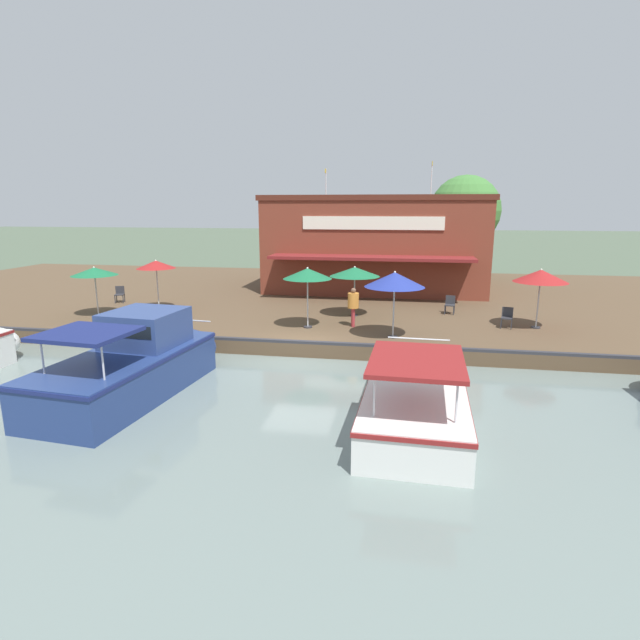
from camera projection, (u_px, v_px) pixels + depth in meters
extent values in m
plane|color=#4C5B47|center=(300.00, 360.00, 18.43)|extent=(220.00, 220.00, 0.00)
cube|color=brown|center=(340.00, 299.00, 28.93)|extent=(22.00, 56.00, 0.60)
cube|color=#2D2D33|center=(301.00, 342.00, 18.38)|extent=(0.20, 50.40, 0.10)
cube|color=brown|center=(376.00, 245.00, 30.71)|extent=(7.86, 12.59, 5.25)
cube|color=#522318|center=(377.00, 199.00, 30.10)|extent=(8.01, 12.84, 0.30)
cube|color=maroon|center=(370.00, 258.00, 26.15)|extent=(1.80, 10.70, 0.16)
cube|color=silver|center=(372.00, 223.00, 26.58)|extent=(0.08, 7.55, 0.70)
cylinder|color=silver|center=(431.00, 181.00, 29.35)|extent=(0.06, 0.06, 2.27)
cube|color=gold|center=(432.00, 163.00, 28.96)|extent=(0.36, 0.03, 0.24)
cylinder|color=silver|center=(326.00, 185.00, 30.44)|extent=(0.06, 0.06, 1.93)
cube|color=gold|center=(326.00, 171.00, 30.09)|extent=(0.36, 0.03, 0.24)
cylinder|color=#B7B7B7|center=(394.00, 308.00, 18.95)|extent=(0.06, 0.06, 2.33)
cylinder|color=#2D2D33|center=(393.00, 337.00, 19.20)|extent=(0.36, 0.36, 0.06)
cone|color=navy|center=(395.00, 280.00, 18.71)|extent=(2.27, 2.27, 0.56)
cone|color=white|center=(395.00, 279.00, 18.70)|extent=(1.41, 1.41, 0.44)
sphere|color=white|center=(395.00, 272.00, 18.65)|extent=(0.08, 0.08, 0.08)
cylinder|color=#B7B7B7|center=(96.00, 293.00, 22.87)|extent=(0.06, 0.06, 2.10)
cylinder|color=#2D2D33|center=(99.00, 315.00, 23.09)|extent=(0.36, 0.36, 0.06)
cone|color=#19663D|center=(94.00, 271.00, 22.65)|extent=(2.04, 2.04, 0.36)
cone|color=silver|center=(94.00, 271.00, 22.64)|extent=(1.27, 1.27, 0.29)
sphere|color=silver|center=(94.00, 267.00, 22.61)|extent=(0.08, 0.08, 0.08)
cylinder|color=#B7B7B7|center=(538.00, 301.00, 20.44)|extent=(0.06, 0.06, 2.26)
cylinder|color=#2D2D33|center=(536.00, 327.00, 20.69)|extent=(0.36, 0.36, 0.06)
cone|color=maroon|center=(541.00, 276.00, 20.21)|extent=(2.15, 2.15, 0.51)
cone|color=white|center=(541.00, 275.00, 20.21)|extent=(1.34, 1.34, 0.41)
sphere|color=white|center=(541.00, 270.00, 20.15)|extent=(0.08, 0.08, 0.08)
cylinder|color=#B7B7B7|center=(158.00, 287.00, 24.15)|extent=(0.06, 0.06, 2.27)
cylinder|color=#2D2D33|center=(159.00, 309.00, 24.40)|extent=(0.36, 0.36, 0.06)
cone|color=maroon|center=(156.00, 264.00, 23.91)|extent=(1.84, 1.84, 0.38)
cone|color=white|center=(156.00, 264.00, 23.91)|extent=(1.14, 1.14, 0.30)
sphere|color=white|center=(156.00, 261.00, 23.87)|extent=(0.08, 0.08, 0.08)
cylinder|color=#B7B7B7|center=(354.00, 293.00, 22.80)|extent=(0.06, 0.06, 2.11)
cylinder|color=#2D2D33|center=(354.00, 315.00, 23.02)|extent=(0.36, 0.36, 0.06)
cone|color=#19663D|center=(355.00, 272.00, 22.58)|extent=(2.28, 2.28, 0.42)
cone|color=silver|center=(355.00, 271.00, 22.57)|extent=(1.41, 1.41, 0.34)
sphere|color=silver|center=(355.00, 267.00, 22.53)|extent=(0.08, 0.08, 0.08)
cylinder|color=#B7B7B7|center=(308.00, 300.00, 20.52)|extent=(0.06, 0.06, 2.33)
cylinder|color=#2D2D33|center=(308.00, 327.00, 20.77)|extent=(0.36, 0.36, 0.06)
cone|color=#19663D|center=(308.00, 273.00, 20.28)|extent=(2.00, 2.00, 0.43)
cone|color=silver|center=(308.00, 273.00, 20.27)|extent=(1.24, 1.24, 0.34)
sphere|color=silver|center=(307.00, 268.00, 20.23)|extent=(0.08, 0.08, 0.08)
cube|color=#2D2D33|center=(454.00, 311.00, 23.11)|extent=(0.05, 0.05, 0.42)
cube|color=#2D2D33|center=(445.00, 310.00, 23.24)|extent=(0.05, 0.05, 0.42)
cube|color=#2D2D33|center=(454.00, 309.00, 23.48)|extent=(0.05, 0.05, 0.42)
cube|color=#2D2D33|center=(446.00, 308.00, 23.61)|extent=(0.05, 0.05, 0.42)
cube|color=#2D2D33|center=(450.00, 305.00, 23.31)|extent=(0.51, 0.51, 0.05)
cube|color=#2D2D33|center=(450.00, 300.00, 23.45)|extent=(0.11, 0.44, 0.40)
cube|color=#2D2D33|center=(123.00, 299.00, 25.99)|extent=(0.05, 0.05, 0.42)
cube|color=#2D2D33|center=(115.00, 299.00, 25.92)|extent=(0.05, 0.05, 0.42)
cube|color=#2D2D33|center=(125.00, 298.00, 26.37)|extent=(0.05, 0.05, 0.42)
cube|color=#2D2D33|center=(117.00, 298.00, 26.30)|extent=(0.05, 0.05, 0.42)
cube|color=#2D2D33|center=(119.00, 295.00, 26.10)|extent=(0.56, 0.56, 0.05)
cube|color=#2D2D33|center=(120.00, 290.00, 26.24)|extent=(0.19, 0.43, 0.40)
cube|color=#2D2D33|center=(511.00, 324.00, 20.40)|extent=(0.05, 0.05, 0.42)
cube|color=#2D2D33|center=(501.00, 324.00, 20.55)|extent=(0.05, 0.05, 0.42)
cube|color=#2D2D33|center=(512.00, 322.00, 20.76)|extent=(0.05, 0.05, 0.42)
cube|color=#2D2D33|center=(502.00, 322.00, 20.91)|extent=(0.05, 0.05, 0.42)
cube|color=#2D2D33|center=(507.00, 318.00, 20.61)|extent=(0.53, 0.53, 0.05)
cube|color=#2D2D33|center=(508.00, 312.00, 20.74)|extent=(0.14, 0.44, 0.40)
cylinder|color=#B23338|center=(353.00, 317.00, 20.96)|extent=(0.13, 0.13, 0.79)
cylinder|color=#B23338|center=(353.00, 318.00, 20.80)|extent=(0.13, 0.13, 0.79)
cylinder|color=orange|center=(353.00, 301.00, 20.72)|extent=(0.46, 0.46, 0.63)
sphere|color=brown|center=(353.00, 291.00, 20.63)|extent=(0.22, 0.22, 0.22)
cube|color=white|center=(415.00, 401.00, 12.96)|extent=(6.36, 2.67, 0.99)
ellipsoid|color=white|center=(417.00, 365.00, 15.96)|extent=(2.29, 2.41, 0.99)
cube|color=maroon|center=(416.00, 386.00, 12.87)|extent=(6.43, 2.71, 0.10)
cube|color=maroon|center=(417.00, 361.00, 11.20)|extent=(2.78, 2.18, 0.10)
cylinder|color=silver|center=(457.00, 399.00, 10.38)|extent=(0.05, 0.05, 1.07)
cylinder|color=silver|center=(374.00, 393.00, 10.72)|extent=(0.05, 0.05, 1.07)
cylinder|color=silver|center=(419.00, 339.00, 16.03)|extent=(0.11, 1.97, 0.04)
cube|color=navy|center=(127.00, 375.00, 14.51)|extent=(6.29, 3.13, 1.28)
ellipsoid|color=navy|center=(182.00, 348.00, 17.37)|extent=(2.37, 2.63, 1.28)
cube|color=navy|center=(125.00, 357.00, 14.39)|extent=(6.37, 3.17, 0.10)
cube|color=navy|center=(145.00, 328.00, 15.26)|extent=(2.27, 2.24, 1.07)
cube|color=black|center=(124.00, 331.00, 14.27)|extent=(0.23, 1.79, 0.37)
cube|color=navy|center=(87.00, 334.00, 12.81)|extent=(2.16, 2.35, 0.11)
cylinder|color=silver|center=(103.00, 361.00, 12.14)|extent=(0.05, 0.05, 0.97)
cylinder|color=silver|center=(42.00, 355.00, 12.60)|extent=(0.05, 0.05, 0.97)
cylinder|color=silver|center=(184.00, 320.00, 17.40)|extent=(0.23, 2.05, 0.04)
cylinder|color=brown|center=(462.00, 258.00, 35.04)|extent=(0.41, 0.41, 2.85)
sphere|color=#427A38|center=(465.00, 211.00, 34.32)|extent=(4.80, 4.80, 4.80)
sphere|color=#427A38|center=(455.00, 218.00, 33.62)|extent=(3.36, 3.36, 3.36)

